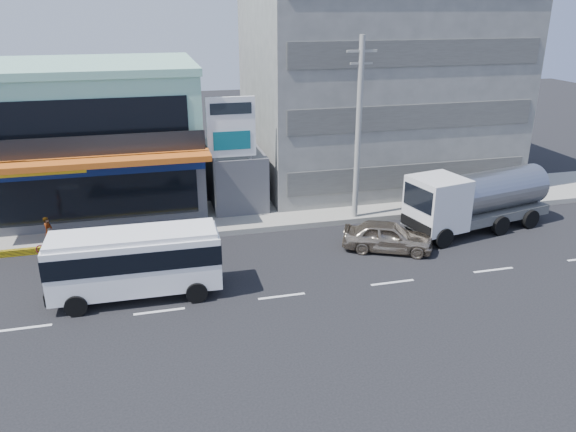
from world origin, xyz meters
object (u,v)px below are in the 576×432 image
object	(u,v)px
satellite_dish	(236,150)
shop_building	(92,140)
concrete_building	(375,76)
utility_pole_near	(358,131)
sedan	(388,236)
tanker_truck	(474,199)
billboard	(231,134)
minibus	(135,259)
motorcycle_rider	(50,242)

from	to	relation	value
satellite_dish	shop_building	bearing A→B (deg)	159.79
concrete_building	utility_pole_near	xyz separation A→B (m)	(-4.00, -7.60, -1.85)
shop_building	concrete_building	distance (m)	18.28
satellite_dish	sedan	distance (m)	10.29
shop_building	tanker_truck	distance (m)	21.86
satellite_dish	billboard	size ratio (longest dim) A/B	0.22
tanker_truck	billboard	bearing A→B (deg)	159.46
minibus	sedan	bearing A→B (deg)	8.38
utility_pole_near	tanker_truck	xyz separation A→B (m)	(5.65, -2.75, -3.40)
shop_building	billboard	world-z (taller)	shop_building
sedan	motorcycle_rider	size ratio (longest dim) A/B	2.25
billboard	minibus	world-z (taller)	billboard
shop_building	minibus	xyz separation A→B (m)	(2.22, -12.45, -2.29)
concrete_building	satellite_dish	size ratio (longest dim) A/B	10.67
billboard	utility_pole_near	xyz separation A→B (m)	(6.50, -1.80, 0.22)
satellite_dish	motorcycle_rider	distance (m)	11.11
utility_pole_near	minibus	distance (m)	13.62
utility_pole_near	minibus	size ratio (longest dim) A/B	1.45
utility_pole_near	satellite_dish	bearing A→B (deg)	149.04
utility_pole_near	minibus	world-z (taller)	utility_pole_near
billboard	utility_pole_near	bearing A→B (deg)	-15.48
billboard	tanker_truck	world-z (taller)	billboard
utility_pole_near	tanker_truck	distance (m)	7.15
shop_building	tanker_truck	world-z (taller)	shop_building
utility_pole_near	shop_building	bearing A→B (deg)	154.94
concrete_building	sedan	bearing A→B (deg)	-108.09
concrete_building	motorcycle_rider	distance (m)	22.40
shop_building	utility_pole_near	world-z (taller)	utility_pole_near
shop_building	minibus	size ratio (longest dim) A/B	1.80
billboard	utility_pole_near	size ratio (longest dim) A/B	0.69
billboard	motorcycle_rider	distance (m)	10.56
satellite_dish	minibus	distance (m)	11.27
tanker_truck	motorcycle_rider	distance (m)	21.64
billboard	sedan	xyz separation A→B (m)	(6.66, -5.94, -4.18)
utility_pole_near	sedan	bearing A→B (deg)	-87.72
minibus	shop_building	bearing A→B (deg)	100.12
concrete_building	motorcycle_rider	bearing A→B (deg)	-157.56
concrete_building	satellite_dish	xyz separation A→B (m)	(-10.00, -4.00, -3.42)
utility_pole_near	sedan	size ratio (longest dim) A/B	2.28
shop_building	satellite_dish	world-z (taller)	shop_building
minibus	tanker_truck	world-z (taller)	tanker_truck
satellite_dish	tanker_truck	bearing A→B (deg)	-28.60
concrete_building	motorcycle_rider	size ratio (longest dim) A/B	8.19
concrete_building	tanker_truck	xyz separation A→B (m)	(1.65, -10.35, -5.25)
tanker_truck	motorcycle_rider	xyz separation A→B (m)	(-21.51, 2.15, -1.10)
utility_pole_near	motorcycle_rider	world-z (taller)	utility_pole_near
shop_building	sedan	size ratio (longest dim) A/B	2.82
shop_building	billboard	distance (m)	8.92
utility_pole_near	minibus	bearing A→B (deg)	-153.39
minibus	tanker_truck	bearing A→B (deg)	10.24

